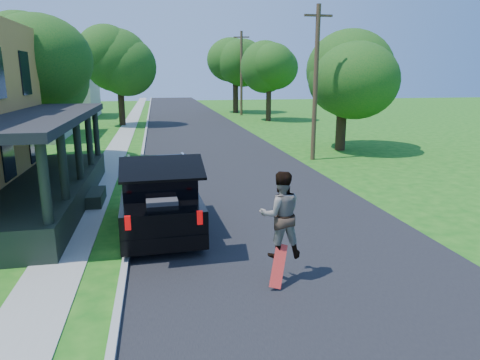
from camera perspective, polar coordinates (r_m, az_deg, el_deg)
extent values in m
plane|color=#135B12|center=(10.37, 8.05, -10.97)|extent=(140.00, 140.00, 0.00)
cube|color=black|center=(29.37, -4.69, 5.25)|extent=(8.00, 120.00, 0.02)
cube|color=#9C9D98|center=(29.21, -12.63, 4.91)|extent=(0.15, 120.00, 0.12)
cube|color=gray|center=(29.30, -15.67, 4.76)|extent=(1.30, 120.00, 0.03)
cube|color=black|center=(15.79, -23.90, -1.62)|extent=(2.40, 10.00, 0.90)
cube|color=black|center=(15.37, -24.82, 7.60)|extent=(2.60, 10.30, 0.25)
cube|color=beige|center=(34.51, -28.78, 9.06)|extent=(8.00, 8.00, 5.00)
cube|color=beige|center=(49.99, -23.32, 10.56)|extent=(8.00, 8.00, 5.00)
pyramid|color=black|center=(50.04, -23.85, 15.92)|extent=(12.78, 12.78, 2.20)
cube|color=black|center=(12.49, -10.65, -3.20)|extent=(2.24, 4.96, 0.94)
cube|color=black|center=(12.46, -10.84, 0.35)|extent=(2.01, 3.10, 0.61)
cube|color=black|center=(12.39, -10.91, 1.85)|extent=(2.05, 3.20, 0.09)
cube|color=black|center=(9.79, -10.36, 1.54)|extent=(1.93, 1.09, 0.42)
cube|color=#39383E|center=(10.99, -10.35, -3.71)|extent=(0.80, 0.70, 0.50)
cube|color=#BDBDC1|center=(12.36, -14.74, 2.10)|extent=(0.17, 2.69, 0.07)
cube|color=#BDBDC1|center=(12.42, -7.14, 2.50)|extent=(0.17, 2.69, 0.07)
cube|color=#990505|center=(10.08, -14.74, -5.56)|extent=(0.14, 0.07, 0.33)
cube|color=#990505|center=(10.15, -5.40, -5.02)|extent=(0.14, 0.07, 0.33)
cylinder|color=black|center=(14.14, -14.54, -2.87)|extent=(0.30, 0.77, 0.76)
cylinder|color=black|center=(14.19, -7.30, -2.46)|extent=(0.30, 0.77, 0.76)
cylinder|color=black|center=(11.07, -14.81, -7.54)|extent=(0.30, 0.77, 0.76)
cylinder|color=black|center=(11.14, -5.53, -6.99)|extent=(0.30, 0.77, 0.76)
imported|color=black|center=(9.08, 5.42, -4.61)|extent=(0.94, 0.75, 1.87)
cube|color=red|center=(9.09, 5.15, -11.33)|extent=(0.50, 0.48, 0.85)
cylinder|color=black|center=(23.39, -25.37, 5.14)|extent=(0.65, 0.65, 2.70)
sphere|color=#38621A|center=(23.21, -26.17, 12.77)|extent=(6.68, 6.68, 5.32)
sphere|color=#38621A|center=(22.99, -25.50, 15.81)|extent=(5.79, 5.79, 4.61)
sphere|color=#38621A|center=(23.57, -27.54, 14.07)|extent=(5.94, 5.94, 4.73)
cylinder|color=black|center=(39.80, -15.53, 9.65)|extent=(0.61, 0.61, 3.64)
sphere|color=#38621A|center=(39.74, -15.87, 14.87)|extent=(5.98, 5.98, 5.41)
sphere|color=#38621A|center=(39.43, -15.49, 16.66)|extent=(5.19, 5.19, 4.69)
sphere|color=#38621A|center=(40.25, -16.54, 15.66)|extent=(5.32, 5.32, 4.81)
cylinder|color=black|center=(26.10, 13.32, 7.00)|extent=(0.76, 0.76, 2.83)
sphere|color=#38621A|center=(25.94, 13.69, 13.61)|extent=(6.09, 6.09, 4.78)
sphere|color=#38621A|center=(25.69, 14.87, 15.92)|extent=(5.28, 5.28, 4.14)
sphere|color=#38621A|center=(26.33, 12.49, 14.82)|extent=(5.42, 5.42, 4.25)
cylinder|color=black|center=(42.28, 3.83, 10.30)|extent=(0.66, 0.66, 3.61)
sphere|color=#38621A|center=(42.21, 3.90, 14.80)|extent=(5.96, 5.96, 4.54)
sphere|color=#38621A|center=(42.25, 4.56, 16.15)|extent=(5.17, 5.17, 3.94)
sphere|color=#38621A|center=(42.23, 3.11, 15.49)|extent=(5.30, 5.30, 4.04)
cylinder|color=black|center=(51.82, -0.60, 11.19)|extent=(0.72, 0.72, 4.03)
sphere|color=#38621A|center=(51.80, -0.61, 15.35)|extent=(5.85, 5.85, 5.24)
sphere|color=#38621A|center=(51.53, -0.05, 16.66)|extent=(5.07, 5.07, 4.55)
sphere|color=#38621A|center=(52.24, -1.29, 15.98)|extent=(5.20, 5.20, 4.66)
cylinder|color=#432E1F|center=(22.54, 10.04, 12.38)|extent=(0.24, 0.24, 7.72)
cube|color=#432E1F|center=(22.71, 10.41, 20.77)|extent=(1.44, 0.12, 0.11)
cylinder|color=#432E1F|center=(48.35, 0.19, 13.95)|extent=(0.34, 0.34, 9.00)
cube|color=#432E1F|center=(48.52, 0.19, 18.51)|extent=(1.68, 0.55, 0.13)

